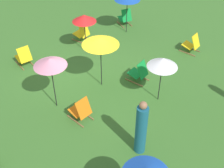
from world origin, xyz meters
The scene contains 12 objects.
ground_plane centered at (0.00, 0.00, 0.00)m, with size 40.00×40.00×0.00m, color #386B28.
deckchair_3 centered at (-1.51, -2.53, 0.37)m, with size 0.63×0.85×0.83m.
deckchair_5 centered at (1.36, -2.49, 0.37)m, with size 0.52×0.78×0.83m.
deckchair_7 centered at (-4.00, -2.38, 0.37)m, with size 0.67×0.86×0.83m.
deckchair_8 centered at (-4.37, 1.28, 0.37)m, with size 0.60×0.83×0.83m.
deckchair_9 centered at (1.49, 1.42, 0.37)m, with size 0.55×0.80×0.83m.
deckchair_11 centered at (-1.29, 1.22, 0.37)m, with size 0.63×0.84×0.83m.
umbrella_0 centered at (-0.12, 0.50, 1.80)m, with size 1.25×1.25×1.93m.
umbrella_1 centered at (1.73, 0.36, 1.74)m, with size 1.02×1.02×1.87m.
umbrella_2 centered at (-1.05, 2.40, 1.52)m, with size 0.97×0.97×1.68m.
umbrella_4 centered at (-1.08, -1.69, 1.52)m, with size 0.97×0.97×1.66m.
person_0 centered at (0.99, 3.50, 0.86)m, with size 0.44×0.44×1.82m.
Camera 1 is at (5.10, 6.99, 6.65)m, focal length 46.83 mm.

